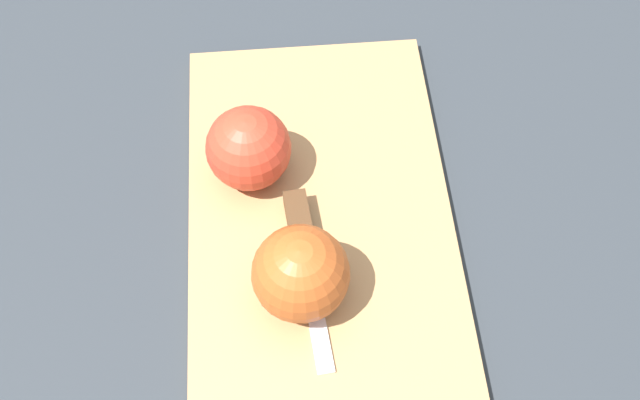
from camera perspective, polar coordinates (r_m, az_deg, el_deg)
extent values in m
plane|color=#282D33|center=(0.73, 0.00, -1.40)|extent=(4.00, 4.00, 0.00)
cube|color=#A37A4C|center=(0.73, 0.00, -1.12)|extent=(0.44, 0.27, 0.01)
sphere|color=red|center=(0.71, -5.47, 3.95)|extent=(0.08, 0.08, 0.08)
cylinder|color=#EFE5C6|center=(0.72, -5.80, 4.33)|extent=(0.04, 0.07, 0.08)
sphere|color=#AD4C1E|center=(0.64, -1.48, -5.63)|extent=(0.09, 0.09, 0.09)
cylinder|color=#EFE5C6|center=(0.64, -0.81, -5.77)|extent=(0.08, 0.03, 0.08)
cube|color=silver|center=(0.67, -0.30, -8.91)|extent=(0.11, 0.02, 0.00)
cube|color=#472D19|center=(0.70, -1.53, -2.08)|extent=(0.07, 0.03, 0.02)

